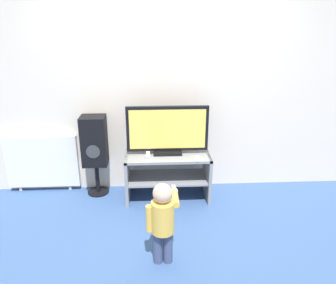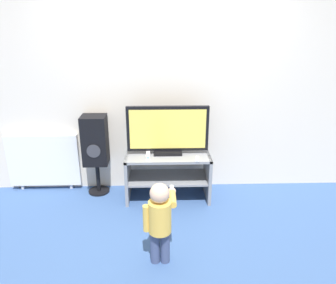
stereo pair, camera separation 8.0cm
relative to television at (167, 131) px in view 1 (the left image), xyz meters
The scene contains 9 objects.
ground_plane 0.89m from the television, 90.00° to the right, with size 16.00×16.00×0.00m, color #38568C.
wall_back 0.54m from the television, 90.00° to the left, with size 10.00×0.06×2.60m.
tv_stand 0.48m from the television, 90.00° to the right, with size 1.00×0.49×0.57m.
television is the anchor object (origin of this frame).
game_console 0.36m from the television, 157.12° to the right, with size 0.04×0.17×0.04m.
remote_primary 0.47m from the television, 32.58° to the right, with size 0.05×0.13×0.03m.
child 1.26m from the television, 94.88° to the right, with size 0.30×0.45×0.78m.
speaker_tower 0.90m from the television, behind, with size 0.29×0.27×1.00m.
radiator 1.64m from the television, behind, with size 0.89×0.08×0.73m.
Camera 1 is at (-0.19, -3.34, 2.03)m, focal length 35.00 mm.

